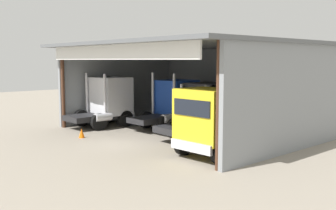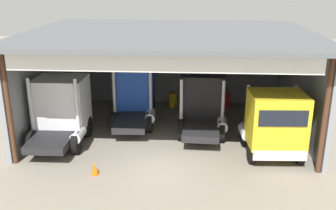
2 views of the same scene
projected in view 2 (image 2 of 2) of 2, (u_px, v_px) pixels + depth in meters
The scene contains 9 objects.
ground_plane at pixel (163, 169), 17.65m from camera, with size 80.00×80.00×0.00m, color gray.
workshop_shed at pixel (171, 58), 21.95m from camera, with size 15.12×11.34×5.65m.
truck_white_left_bay at pixel (61, 109), 20.04m from camera, with size 2.78×4.46×3.72m.
truck_blue_center_left_bay at pixel (134, 95), 22.85m from camera, with size 2.64×5.16×3.76m.
truck_black_center_bay at pixel (203, 101), 21.62m from camera, with size 2.70×4.92×3.26m.
truck_yellow_yard_outside at pixel (274, 123), 18.34m from camera, with size 2.84×4.43×3.34m.
oil_drum at pixel (173, 100), 25.93m from camera, with size 0.58×0.58×0.93m, color gold.
tool_cart at pixel (222, 101), 25.71m from camera, with size 0.90×0.60×1.00m, color red.
traffic_cone at pixel (95, 169), 17.05m from camera, with size 0.36×0.36×0.56m, color orange.
Camera 2 is at (1.27, -15.76, 8.38)m, focal length 41.09 mm.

